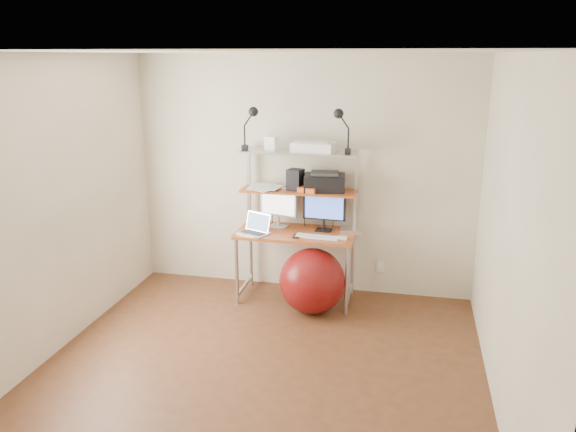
{
  "coord_description": "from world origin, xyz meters",
  "views": [
    {
      "loc": [
        1.1,
        -3.9,
        2.48
      ],
      "look_at": [
        -0.02,
        1.15,
        0.99
      ],
      "focal_mm": 35.0,
      "sensor_mm": 36.0,
      "label": 1
    }
  ],
  "objects_px": {
    "monitor_black": "(324,210)",
    "printer": "(325,182)",
    "exercise_ball": "(312,281)",
    "laptop": "(256,229)",
    "monitor_silver": "(279,204)"
  },
  "relations": [
    {
      "from": "laptop",
      "to": "printer",
      "type": "relative_size",
      "value": 0.83
    },
    {
      "from": "monitor_black",
      "to": "printer",
      "type": "xyz_separation_m",
      "value": [
        -0.01,
        0.03,
        0.28
      ]
    },
    {
      "from": "monitor_black",
      "to": "printer",
      "type": "bearing_deg",
      "value": 104.2
    },
    {
      "from": "laptop",
      "to": "printer",
      "type": "height_order",
      "value": "printer"
    },
    {
      "from": "monitor_silver",
      "to": "exercise_ball",
      "type": "distance_m",
      "value": 0.89
    },
    {
      "from": "printer",
      "to": "laptop",
      "type": "bearing_deg",
      "value": -164.33
    },
    {
      "from": "monitor_silver",
      "to": "exercise_ball",
      "type": "relative_size",
      "value": 0.7
    },
    {
      "from": "exercise_ball",
      "to": "monitor_black",
      "type": "bearing_deg",
      "value": 82.56
    },
    {
      "from": "monitor_silver",
      "to": "laptop",
      "type": "relative_size",
      "value": 1.27
    },
    {
      "from": "monitor_black",
      "to": "printer",
      "type": "relative_size",
      "value": 1.01
    },
    {
      "from": "monitor_black",
      "to": "monitor_silver",
      "type": "bearing_deg",
      "value": -179.52
    },
    {
      "from": "printer",
      "to": "exercise_ball",
      "type": "distance_m",
      "value": 1.0
    },
    {
      "from": "laptop",
      "to": "printer",
      "type": "xyz_separation_m",
      "value": [
        0.65,
        0.27,
        0.46
      ]
    },
    {
      "from": "monitor_silver",
      "to": "monitor_black",
      "type": "height_order",
      "value": "monitor_silver"
    },
    {
      "from": "monitor_silver",
      "to": "exercise_ball",
      "type": "xyz_separation_m",
      "value": [
        0.44,
        -0.4,
        -0.66
      ]
    }
  ]
}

